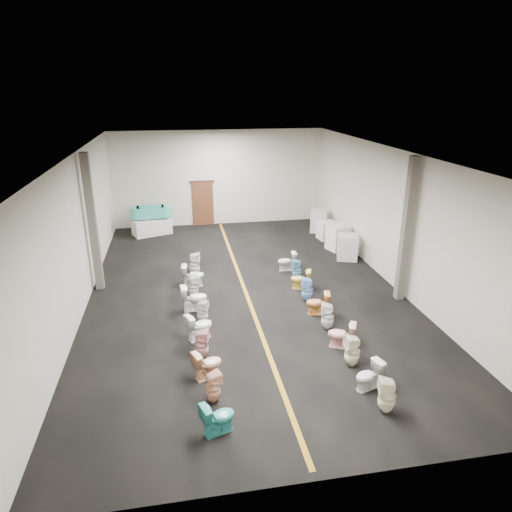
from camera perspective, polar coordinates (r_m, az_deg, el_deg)
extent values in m
plane|color=black|center=(15.25, -1.42, -4.23)|extent=(16.00, 16.00, 0.00)
plane|color=black|center=(13.98, -1.58, 12.78)|extent=(16.00, 16.00, 0.00)
plane|color=beige|center=(22.19, -4.69, 9.67)|extent=(10.00, 0.00, 10.00)
plane|color=beige|center=(7.32, 8.36, -13.90)|extent=(10.00, 0.00, 10.00)
plane|color=beige|center=(14.60, -21.30, 2.66)|extent=(0.00, 16.00, 16.00)
plane|color=beige|center=(15.96, 16.61, 4.64)|extent=(0.00, 16.00, 16.00)
cube|color=#9C6F16|center=(15.24, -1.42, -4.22)|extent=(0.12, 15.60, 0.01)
cube|color=#562D19|center=(22.32, -6.64, 6.52)|extent=(1.00, 0.10, 2.10)
cube|color=#331C11|center=(22.10, -6.75, 9.22)|extent=(1.15, 0.08, 0.10)
cube|color=#59544C|center=(15.50, -19.76, 3.83)|extent=(0.25, 0.25, 4.50)
cube|color=#59544C|center=(14.57, 18.28, 3.00)|extent=(0.25, 0.25, 4.50)
cube|color=silver|center=(21.39, -12.89, 3.63)|extent=(1.85, 1.38, 0.74)
cube|color=#3FB6A2|center=(21.21, -13.04, 5.39)|extent=(1.25, 0.76, 0.50)
cylinder|color=#3FB6A2|center=(21.20, -14.66, 5.24)|extent=(0.66, 0.66, 0.50)
cylinder|color=#3FB6A2|center=(21.23, -11.42, 5.53)|extent=(0.66, 0.66, 0.50)
cube|color=teal|center=(21.16, -13.08, 5.91)|extent=(1.03, 0.54, 0.20)
cube|color=silver|center=(18.13, 11.36, 1.10)|extent=(0.95, 0.95, 0.97)
cube|color=white|center=(19.09, 10.19, 2.27)|extent=(0.93, 0.93, 1.03)
cube|color=silver|center=(20.39, 8.84, 3.18)|extent=(0.79, 0.79, 0.80)
cube|color=silver|center=(21.39, 7.89, 4.37)|extent=(0.96, 0.96, 1.04)
imported|color=teal|center=(9.39, -4.76, -19.45)|extent=(0.77, 0.59, 0.69)
imported|color=#E8AD89|center=(10.12, -5.40, -16.02)|extent=(0.42, 0.42, 0.72)
imported|color=#F2B08A|center=(10.86, -6.09, -13.28)|extent=(0.79, 0.62, 0.70)
imported|color=#E4A3A3|center=(11.53, -6.84, -10.88)|extent=(0.43, 0.43, 0.79)
imported|color=white|center=(12.37, -7.11, -8.67)|extent=(0.84, 0.68, 0.75)
imported|color=silver|center=(13.15, -6.72, -6.93)|extent=(0.41, 0.41, 0.69)
imported|color=white|center=(13.88, -7.75, -5.21)|extent=(0.81, 0.49, 0.79)
imported|color=silver|center=(14.70, -7.84, -3.79)|extent=(0.45, 0.45, 0.75)
imported|color=silver|center=(15.54, -7.88, -2.41)|extent=(0.78, 0.49, 0.76)
imported|color=white|center=(16.38, -7.73, -1.01)|extent=(0.46, 0.45, 0.85)
imported|color=#F1E5C9|center=(10.15, 16.06, -16.41)|extent=(0.45, 0.44, 0.80)
imported|color=silver|center=(10.75, 13.93, -14.33)|extent=(0.73, 0.56, 0.66)
imported|color=#F2ECC8|center=(11.40, 11.95, -11.52)|extent=(0.40, 0.39, 0.82)
imported|color=#F0ADA7|center=(12.11, 10.64, -9.66)|extent=(0.80, 0.66, 0.72)
imported|color=white|center=(12.87, 8.95, -7.44)|extent=(0.43, 0.43, 0.79)
imported|color=#EB9745|center=(13.66, 7.73, -5.87)|extent=(0.75, 0.53, 0.70)
imported|color=#83BBF5|center=(14.40, 6.44, -4.17)|extent=(0.41, 0.40, 0.79)
imported|color=#E8C950|center=(15.26, 5.61, -2.92)|extent=(0.75, 0.58, 0.68)
imported|color=#6BACCE|center=(16.02, 5.15, -1.66)|extent=(0.33, 0.33, 0.72)
imported|color=silver|center=(16.75, 3.89, -0.67)|extent=(0.68, 0.40, 0.69)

